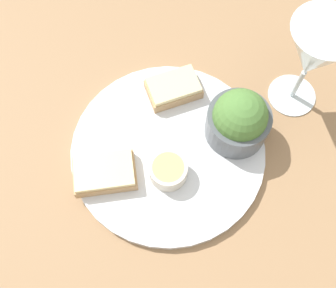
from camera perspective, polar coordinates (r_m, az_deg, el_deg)
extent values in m
plane|color=#93704C|center=(0.64, 0.00, -1.17)|extent=(4.00, 4.00, 0.00)
cylinder|color=silver|center=(0.64, 0.00, -0.94)|extent=(0.29, 0.29, 0.01)
cylinder|color=#4C5156|center=(0.63, 9.38, 2.70)|extent=(0.09, 0.09, 0.05)
sphere|color=#4C7A38|center=(0.60, 9.74, 3.73)|extent=(0.08, 0.08, 0.08)
cylinder|color=beige|center=(0.60, 0.03, -3.62)|extent=(0.06, 0.06, 0.03)
cylinder|color=tan|center=(0.59, 0.03, -3.29)|extent=(0.05, 0.05, 0.01)
cube|color=tan|center=(0.61, -8.54, -4.00)|extent=(0.10, 0.08, 0.02)
cube|color=beige|center=(0.60, -8.71, -3.60)|extent=(0.10, 0.08, 0.01)
cube|color=tan|center=(0.66, 0.75, 7.42)|extent=(0.10, 0.09, 0.02)
cube|color=beige|center=(0.65, 0.76, 7.99)|extent=(0.09, 0.08, 0.01)
cylinder|color=silver|center=(0.71, 16.42, 6.40)|extent=(0.08, 0.08, 0.01)
cylinder|color=silver|center=(0.68, 17.19, 7.80)|extent=(0.01, 0.01, 0.06)
cone|color=silver|center=(0.62, 19.32, 11.62)|extent=(0.09, 0.09, 0.10)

